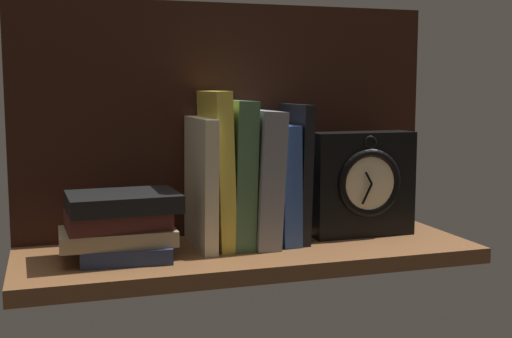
{
  "coord_description": "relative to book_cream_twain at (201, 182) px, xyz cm",
  "views": [
    {
      "loc": [
        -31.45,
        -101.59,
        26.21
      ],
      "look_at": [
        2.25,
        3.53,
        12.49
      ],
      "focal_mm": 46.39,
      "sensor_mm": 36.0,
      "label": 1
    }
  ],
  "objects": [
    {
      "name": "book_gray_chess",
      "position": [
        9.97,
        0.0,
        0.57
      ],
      "size": [
        5.11,
        16.08,
        22.56
      ],
      "primitive_type": "cube",
      "rotation": [
        0.0,
        0.05,
        0.0
      ],
      "color": "gray",
      "rests_on": "ground_plane"
    },
    {
      "name": "book_yellow_seinlanguage",
      "position": [
        2.69,
        0.0,
        2.15
      ],
      "size": [
        3.32,
        13.95,
        25.62
      ],
      "primitive_type": "cube",
      "rotation": [
        0.0,
        -0.03,
        0.0
      ],
      "color": "gold",
      "rests_on": "ground_plane"
    },
    {
      "name": "framed_clock",
      "position": [
        29.03,
        -1.04,
        -1.36
      ],
      "size": [
        18.38,
        6.89,
        18.38
      ],
      "color": "black",
      "rests_on": "ground_plane"
    },
    {
      "name": "back_panel",
      "position": [
        7.31,
        8.64,
        9.75
      ],
      "size": [
        74.88,
        1.2,
        40.76
      ],
      "primitive_type": "cube",
      "color": "black",
      "rests_on": "ground_plane"
    },
    {
      "name": "book_stack_side",
      "position": [
        -13.54,
        -4.46,
        -5.31
      ],
      "size": [
        18.13,
        12.79,
        10.2
      ],
      "color": "#232D4C",
      "rests_on": "ground_plane"
    },
    {
      "name": "book_black_skeptic",
      "position": [
        16.48,
        0.0,
        1.04
      ],
      "size": [
        2.33,
        12.86,
        23.36
      ],
      "primitive_type": "cube",
      "rotation": [
        0.0,
        0.03,
        0.0
      ],
      "color": "black",
      "rests_on": "ground_plane"
    },
    {
      "name": "ground_plane",
      "position": [
        7.31,
        -3.53,
        -11.87
      ],
      "size": [
        74.88,
        25.54,
        2.5
      ],
      "primitive_type": "cube",
      "color": "brown"
    },
    {
      "name": "book_blue_modern",
      "position": [
        13.78,
        0.0,
        -0.63
      ],
      "size": [
        3.37,
        13.64,
        20.03
      ],
      "primitive_type": "cube",
      "rotation": [
        0.0,
        -0.01,
        0.0
      ],
      "color": "#2D4C8E",
      "rests_on": "ground_plane"
    },
    {
      "name": "book_cream_twain",
      "position": [
        0.0,
        0.0,
        0.0
      ],
      "size": [
        2.48,
        15.81,
        21.28
      ],
      "primitive_type": "cube",
      "rotation": [
        0.0,
        0.01,
        0.0
      ],
      "color": "beige",
      "rests_on": "ground_plane"
    },
    {
      "name": "book_green_romantic",
      "position": [
        5.98,
        0.0,
        1.39
      ],
      "size": [
        4.11,
        14.08,
        24.11
      ],
      "primitive_type": "cube",
      "rotation": [
        0.0,
        0.03,
        0.0
      ],
      "color": "#476B44",
      "rests_on": "ground_plane"
    }
  ]
}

